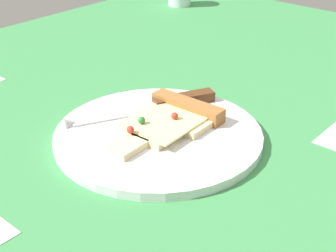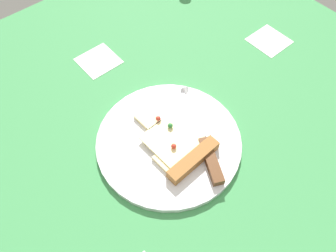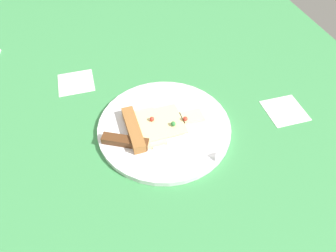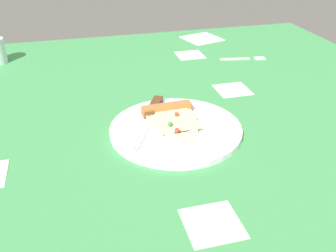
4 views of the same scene
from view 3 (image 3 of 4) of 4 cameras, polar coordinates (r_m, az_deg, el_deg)
The scene contains 4 objects.
ground_plane at distance 73.38cm, azimuth -9.42°, elevation 0.86°, with size 139.13×139.13×3.00cm.
plate at distance 68.36cm, azimuth -0.70°, elevation -0.19°, with size 29.80×29.80×1.29cm, color silver.
pizza_slice at distance 66.83cm, azimuth -2.84°, elevation 0.10°, with size 17.69×12.09×2.37cm.
knife at distance 63.65cm, azimuth -4.06°, elevation -3.59°, with size 22.39×12.64×2.45cm.
Camera 3 is at (-1.59, -50.17, 52.04)cm, focal length 32.46 mm.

